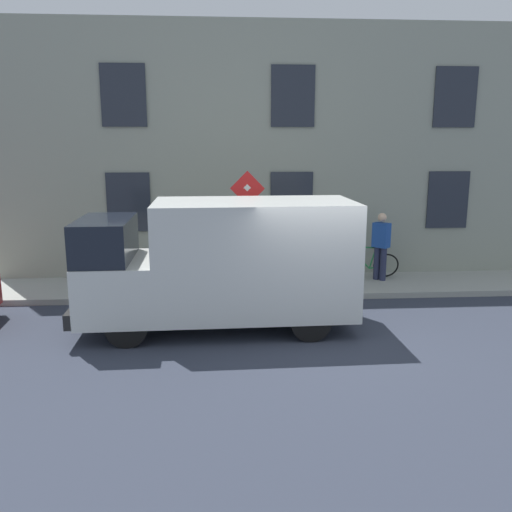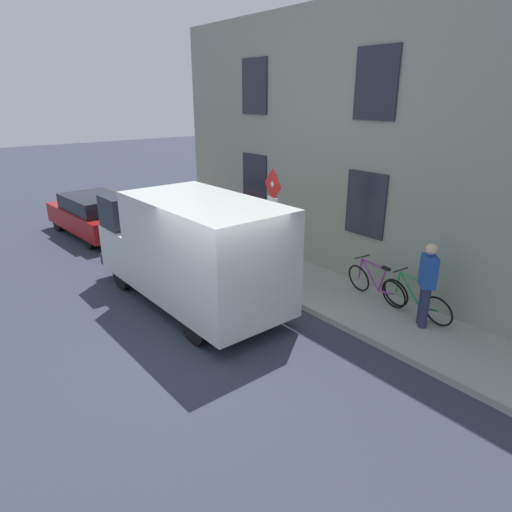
% 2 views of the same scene
% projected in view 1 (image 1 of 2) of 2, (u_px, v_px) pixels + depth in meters
% --- Properties ---
extents(ground_plane, '(80.00, 80.00, 0.00)m').
position_uv_depth(ground_plane, '(320.00, 335.00, 10.17)').
color(ground_plane, '#2F3543').
extents(sidewalk_slab, '(2.00, 17.19, 0.14)m').
position_uv_depth(sidewalk_slab, '(296.00, 286.00, 13.35)').
color(sidewalk_slab, '#9DA097').
rests_on(sidewalk_slab, ground_plane).
extents(building_facade, '(0.75, 15.19, 6.55)m').
position_uv_depth(building_facade, '(290.00, 154.00, 13.99)').
color(building_facade, gray).
rests_on(building_facade, ground_plane).
extents(sign_post_stacked, '(0.19, 0.55, 2.71)m').
position_uv_depth(sign_post_stacked, '(248.00, 216.00, 12.10)').
color(sign_post_stacked, '#474C47').
rests_on(sign_post_stacked, sidewalk_slab).
extents(delivery_van, '(2.11, 5.37, 2.50)m').
position_uv_depth(delivery_van, '(223.00, 261.00, 10.33)').
color(delivery_van, silver).
rests_on(delivery_van, ground_plane).
extents(bicycle_green, '(0.46, 1.72, 0.89)m').
position_uv_depth(bicycle_green, '(365.00, 264.00, 13.82)').
color(bicycle_green, black).
rests_on(bicycle_green, sidewalk_slab).
extents(bicycle_purple, '(0.47, 1.72, 0.89)m').
position_uv_depth(bicycle_purple, '(326.00, 264.00, 13.76)').
color(bicycle_purple, black).
rests_on(bicycle_purple, sidewalk_slab).
extents(pedestrian, '(0.47, 0.47, 1.72)m').
position_uv_depth(pedestrian, '(381.00, 244.00, 13.50)').
color(pedestrian, '#262B47').
rests_on(pedestrian, sidewalk_slab).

